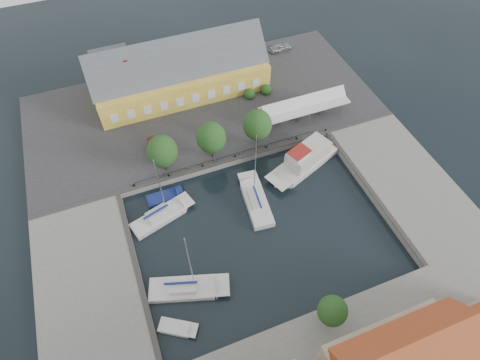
# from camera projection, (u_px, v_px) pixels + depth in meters

# --- Properties ---
(ground) EXTENTS (140.00, 140.00, 0.00)m
(ground) POSITION_uv_depth(u_px,v_px,m) (256.00, 220.00, 53.36)
(ground) COLOR black
(ground) RESTS_ON ground
(north_quay) EXTENTS (56.00, 26.00, 1.00)m
(north_quay) POSITION_uv_depth(u_px,v_px,m) (203.00, 108.00, 66.17)
(north_quay) COLOR #2D2D30
(north_quay) RESTS_ON ground
(west_quay) EXTENTS (12.00, 24.00, 1.00)m
(west_quay) POSITION_uv_depth(u_px,v_px,m) (90.00, 289.00, 46.92)
(west_quay) COLOR slate
(west_quay) RESTS_ON ground
(east_quay) EXTENTS (12.00, 24.00, 1.00)m
(east_quay) POSITION_uv_depth(u_px,v_px,m) (405.00, 182.00, 56.71)
(east_quay) COLOR slate
(east_quay) RESTS_ON ground
(quay_edge_fittings) EXTENTS (56.00, 24.72, 0.40)m
(quay_edge_fittings) POSITION_uv_depth(u_px,v_px,m) (243.00, 189.00, 55.25)
(quay_edge_fittings) COLOR #383533
(quay_edge_fittings) RESTS_ON north_quay
(warehouse) EXTENTS (28.56, 14.00, 9.55)m
(warehouse) POSITION_uv_depth(u_px,v_px,m) (176.00, 73.00, 65.57)
(warehouse) COLOR gold
(warehouse) RESTS_ON north_quay
(tent_canopy) EXTENTS (14.00, 4.00, 2.83)m
(tent_canopy) POSITION_uv_depth(u_px,v_px,m) (305.00, 105.00, 61.90)
(tent_canopy) COLOR silver
(tent_canopy) RESTS_ON north_quay
(quay_trees) EXTENTS (18.20, 4.20, 6.30)m
(quay_trees) POSITION_uv_depth(u_px,v_px,m) (211.00, 138.00, 55.96)
(quay_trees) COLOR black
(quay_trees) RESTS_ON north_quay
(car_silver) EXTENTS (4.30, 1.99, 1.43)m
(car_silver) POSITION_uv_depth(u_px,v_px,m) (280.00, 47.00, 74.73)
(car_silver) COLOR #A0A3A8
(car_silver) RESTS_ON north_quay
(car_red) EXTENTS (1.67, 4.52, 1.48)m
(car_red) POSITION_uv_depth(u_px,v_px,m) (155.00, 148.00, 58.98)
(car_red) COLOR maroon
(car_red) RESTS_ON north_quay
(center_sailboat) EXTENTS (3.77, 9.58, 12.78)m
(center_sailboat) POSITION_uv_depth(u_px,v_px,m) (256.00, 201.00, 54.79)
(center_sailboat) COLOR silver
(center_sailboat) RESTS_ON ground
(trawler) EXTENTS (12.49, 7.70, 5.00)m
(trawler) POSITION_uv_depth(u_px,v_px,m) (304.00, 161.00, 58.45)
(trawler) COLOR silver
(trawler) RESTS_ON ground
(west_boat_a) EXTENTS (9.15, 4.96, 11.76)m
(west_boat_a) POSITION_uv_depth(u_px,v_px,m) (161.00, 217.00, 53.36)
(west_boat_a) COLOR silver
(west_boat_a) RESTS_ON ground
(west_boat_d) EXTENTS (9.85, 5.57, 12.61)m
(west_boat_d) POSITION_uv_depth(u_px,v_px,m) (187.00, 289.00, 47.17)
(west_boat_d) COLOR silver
(west_boat_d) RESTS_ON ground
(launch_sw) EXTENTS (4.56, 3.70, 0.98)m
(launch_sw) POSITION_uv_depth(u_px,v_px,m) (177.00, 328.00, 44.51)
(launch_sw) COLOR silver
(launch_sw) RESTS_ON ground
(launch_nw) EXTENTS (5.17, 2.08, 0.88)m
(launch_nw) POSITION_uv_depth(u_px,v_px,m) (165.00, 198.00, 55.49)
(launch_nw) COLOR navy
(launch_nw) RESTS_ON ground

